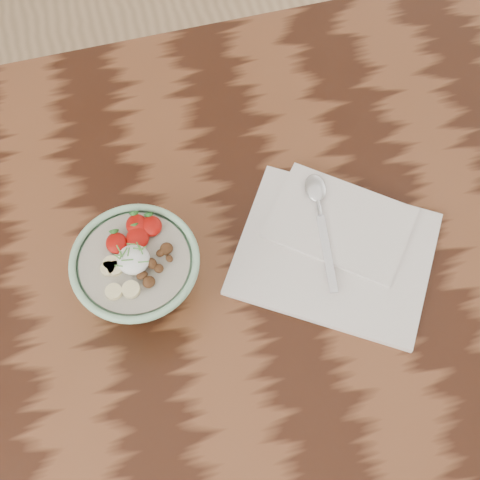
# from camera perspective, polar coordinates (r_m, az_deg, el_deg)

# --- Properties ---
(table) EXTENTS (1.60, 0.90, 0.75)m
(table) POSITION_cam_1_polar(r_m,az_deg,el_deg) (1.08, 1.95, -2.67)
(table) COLOR black
(table) RESTS_ON ground
(breakfast_bowl) EXTENTS (0.17, 0.17, 0.11)m
(breakfast_bowl) POSITION_cam_1_polar(r_m,az_deg,el_deg) (0.92, -8.69, -2.69)
(breakfast_bowl) COLOR #93C59C
(breakfast_bowl) RESTS_ON table
(napkin) EXTENTS (0.36, 0.34, 0.02)m
(napkin) POSITION_cam_1_polar(r_m,az_deg,el_deg) (1.00, 8.17, -0.58)
(napkin) COLOR white
(napkin) RESTS_ON table
(spoon) EXTENTS (0.05, 0.20, 0.01)m
(spoon) POSITION_cam_1_polar(r_m,az_deg,el_deg) (1.01, 6.70, 3.09)
(spoon) COLOR silver
(spoon) RESTS_ON napkin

